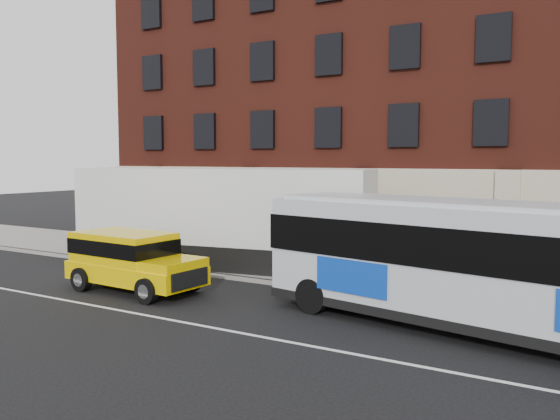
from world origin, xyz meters
The scene contains 9 objects.
ground centered at (0.00, 0.00, 0.00)m, with size 120.00×120.00×0.00m, color black.
sidewalk centered at (0.00, 9.00, 0.07)m, with size 60.00×6.00×0.15m, color gray.
kerb centered at (0.00, 6.00, 0.07)m, with size 60.00×0.25×0.15m, color gray.
lane_line centered at (0.00, 0.50, 0.01)m, with size 60.00×0.12×0.01m, color silver.
building centered at (-0.01, 16.92, 7.58)m, with size 30.00×12.10×15.00m.
sign_pole centered at (-8.50, 6.15, 1.45)m, with size 0.30×0.20×2.50m.
city_bus centered at (7.06, 3.54, 1.91)m, with size 12.94×4.89×3.47m.
yellow_suv centered at (-4.69, 2.62, 1.16)m, with size 5.34×2.52×2.02m.
shipping_container centered at (-4.38, 7.33, 2.06)m, with size 12.75×4.67×4.17m.
Camera 1 is at (10.14, -11.89, 4.57)m, focal length 37.79 mm.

